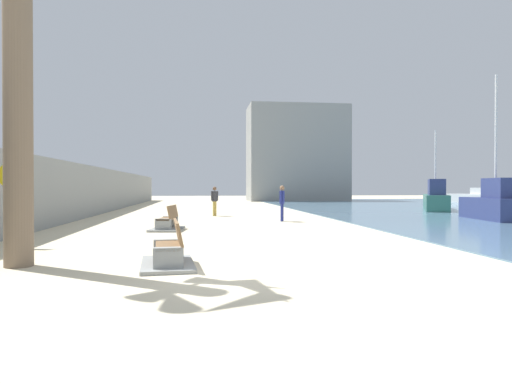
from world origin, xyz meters
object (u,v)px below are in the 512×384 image
at_px(palm_tree, 18,1).
at_px(bench_far, 168,224).
at_px(person_standing, 215,199).
at_px(boat_nearest, 481,197).
at_px(person_walking, 282,200).
at_px(bench_near, 169,255).
at_px(boat_far_left, 436,199).
at_px(boat_outer, 499,204).
at_px(pedestrian_sign, 8,193).

relative_size(palm_tree, bench_far, 3.72).
height_order(person_standing, boat_nearest, person_standing).
bearing_deg(person_walking, bench_near, -111.20).
relative_size(palm_tree, person_standing, 4.80).
distance_m(boat_far_left, boat_nearest, 17.67).
height_order(bench_near, person_walking, person_walking).
bearing_deg(bench_far, person_standing, 75.76).
xyz_separation_m(palm_tree, bench_far, (2.57, 7.95, -5.45)).
bearing_deg(boat_far_left, palm_tree, -135.46).
distance_m(bench_near, boat_nearest, 44.75).
bearing_deg(bench_near, person_walking, 68.80).
xyz_separation_m(person_standing, boat_nearest, (28.06, 16.95, -0.37)).
xyz_separation_m(boat_far_left, boat_outer, (-1.73, -9.36, -0.02)).
distance_m(palm_tree, pedestrian_sign, 5.64).
relative_size(bench_far, person_standing, 1.29).
distance_m(person_walking, pedestrian_sign, 12.61).
bearing_deg(boat_far_left, person_standing, -165.79).
bearing_deg(palm_tree, boat_outer, 30.10).
height_order(bench_far, boat_outer, boat_outer).
distance_m(boat_far_left, pedestrian_sign, 27.97).
bearing_deg(boat_nearest, person_standing, -148.86).
bearing_deg(palm_tree, boat_nearest, 45.43).
height_order(person_walking, person_standing, person_walking).
relative_size(bench_far, pedestrian_sign, 0.90).
height_order(person_standing, pedestrian_sign, pedestrian_sign).
bearing_deg(palm_tree, pedestrian_sign, 115.14).
distance_m(palm_tree, bench_near, 6.32).
height_order(palm_tree, person_standing, palm_tree).
bearing_deg(bench_near, person_standing, 84.85).
xyz_separation_m(bench_far, pedestrian_sign, (-4.19, -4.49, 1.30)).
xyz_separation_m(bench_near, boat_nearest, (29.56, 33.59, 0.41)).
distance_m(person_standing, boat_nearest, 32.79).
distance_m(person_standing, boat_outer, 15.22).
height_order(bench_far, boat_nearest, boat_nearest).
height_order(bench_near, boat_nearest, boat_nearest).
height_order(person_walking, boat_outer, boat_outer).
bearing_deg(bench_far, bench_near, -85.74).
relative_size(bench_far, boat_nearest, 0.29).
bearing_deg(boat_far_left, person_walking, -146.11).
bearing_deg(person_walking, boat_outer, -3.93).
relative_size(palm_tree, bench_near, 3.78).
xyz_separation_m(bench_near, bench_far, (-0.62, 8.29, 0.00)).
bearing_deg(boat_far_left, bench_near, -130.21).
distance_m(person_walking, boat_nearest, 32.88).
xyz_separation_m(bench_near, person_walking, (4.69, 12.08, 0.81)).
relative_size(palm_tree, boat_nearest, 1.07).
distance_m(person_walking, person_standing, 5.55).
bearing_deg(bench_far, pedestrian_sign, -132.98).
bearing_deg(boat_outer, palm_tree, -149.90).
bearing_deg(boat_outer, bench_near, -144.30).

